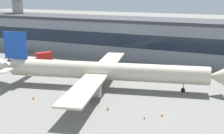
{
  "coord_description": "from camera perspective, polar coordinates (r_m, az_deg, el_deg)",
  "views": [
    {
      "loc": [
        42.73,
        -68.05,
        26.25
      ],
      "look_at": [
        7.92,
        9.76,
        5.0
      ],
      "focal_mm": 49.03,
      "sensor_mm": 36.0,
      "label": 1
    }
  ],
  "objects": [
    {
      "name": "ground_plane",
      "position": [
        84.53,
        -7.64,
        -4.22
      ],
      "size": [
        600.0,
        600.0,
        0.0
      ],
      "primitive_type": "plane",
      "color": "slate"
    },
    {
      "name": "terminal_building",
      "position": [
        125.68,
        3.98,
        5.54
      ],
      "size": [
        176.45,
        20.34,
        15.6
      ],
      "color": "gray",
      "rests_on": "ground_plane"
    },
    {
      "name": "airliner",
      "position": [
        84.6,
        -1.74,
        -0.75
      ],
      "size": [
        62.67,
        54.53,
        15.01
      ],
      "color": "beige",
      "rests_on": "ground_plane"
    },
    {
      "name": "control_tower",
      "position": [
        160.26,
        -17.16,
        10.35
      ],
      "size": [
        9.82,
        9.82,
        28.19
      ],
      "color": "#B7B7B2",
      "rests_on": "ground_plane"
    },
    {
      "name": "pushback_tractor",
      "position": [
        136.27,
        -16.34,
        2.77
      ],
      "size": [
        3.71,
        5.29,
        1.75
      ],
      "color": "white",
      "rests_on": "ground_plane"
    },
    {
      "name": "stair_truck",
      "position": [
        119.51,
        -12.64,
        1.94
      ],
      "size": [
        5.39,
        6.3,
        3.55
      ],
      "color": "red",
      "rests_on": "ground_plane"
    },
    {
      "name": "fuel_truck",
      "position": [
        128.0,
        -17.86,
        2.34
      ],
      "size": [
        7.48,
        8.28,
        3.35
      ],
      "color": "white",
      "rests_on": "ground_plane"
    },
    {
      "name": "traffic_cone_0",
      "position": [
        69.87,
        -0.78,
        -7.74
      ],
      "size": [
        0.6,
        0.6,
        0.75
      ],
      "primitive_type": "cone",
      "color": "#F2590C",
      "rests_on": "ground_plane"
    },
    {
      "name": "traffic_cone_1",
      "position": [
        67.43,
        9.3,
        -8.82
      ],
      "size": [
        0.51,
        0.51,
        0.64
      ],
      "primitive_type": "cone",
      "color": "#F2590C",
      "rests_on": "ground_plane"
    },
    {
      "name": "traffic_cone_2",
      "position": [
        65.68,
        6.06,
        -9.37
      ],
      "size": [
        0.45,
        0.45,
        0.57
      ],
      "primitive_type": "cone",
      "color": "#F2590C",
      "rests_on": "ground_plane"
    },
    {
      "name": "traffic_cone_3",
      "position": [
        78.94,
        -14.44,
        -5.61
      ],
      "size": [
        0.58,
        0.58,
        0.73
      ],
      "primitive_type": "cone",
      "color": "#F2590C",
      "rests_on": "ground_plane"
    }
  ]
}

